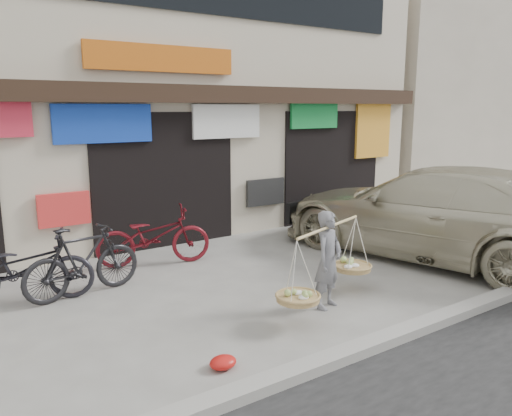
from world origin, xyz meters
TOP-DOWN VIEW (x-y plane):
  - ground at (0.00, 0.00)m, footprint 70.00×70.00m
  - kerb at (0.00, -2.00)m, footprint 70.00×0.25m
  - shophouse_block at (-0.00, 6.42)m, footprint 14.00×6.32m
  - neighbor_east at (13.50, 7.00)m, footprint 12.00×7.00m
  - street_vendor at (0.54, -0.75)m, footprint 2.04×1.07m
  - bike_0 at (-2.97, 1.86)m, footprint 2.06×1.30m
  - bike_1 at (-2.19, 1.63)m, footprint 1.85×0.76m
  - bike_2 at (-0.73, 2.45)m, footprint 2.12×1.23m
  - suv at (3.83, -0.01)m, footprint 3.69×6.35m
  - red_bag at (-1.55, -1.41)m, footprint 0.31×0.25m

SIDE VIEW (x-z plane):
  - ground at x=0.00m, z-range 0.00..0.00m
  - kerb at x=0.00m, z-range 0.00..0.12m
  - red_bag at x=-1.55m, z-range 0.00..0.14m
  - bike_0 at x=-2.97m, z-range 0.00..1.02m
  - bike_2 at x=-0.73m, z-range 0.00..1.05m
  - bike_1 at x=-2.19m, z-range 0.00..1.08m
  - street_vendor at x=0.54m, z-range -0.07..1.33m
  - suv at x=3.83m, z-range 0.00..1.73m
  - neighbor_east at x=13.50m, z-range 0.00..6.40m
  - shophouse_block at x=0.00m, z-range -0.05..6.95m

